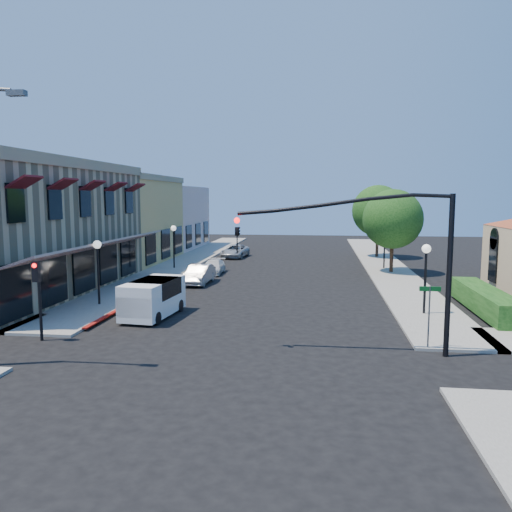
# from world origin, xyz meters

# --- Properties ---
(ground) EXTENTS (120.00, 120.00, 0.00)m
(ground) POSITION_xyz_m (0.00, 0.00, 0.00)
(ground) COLOR black
(ground) RESTS_ON ground
(sidewalk_left) EXTENTS (3.50, 50.00, 0.12)m
(sidewalk_left) POSITION_xyz_m (-8.75, 27.00, 0.06)
(sidewalk_left) COLOR gray
(sidewalk_left) RESTS_ON ground
(sidewalk_right) EXTENTS (3.50, 50.00, 0.12)m
(sidewalk_right) POSITION_xyz_m (8.75, 27.00, 0.06)
(sidewalk_right) COLOR gray
(sidewalk_right) RESTS_ON ground
(curb_red_strip) EXTENTS (0.25, 10.00, 0.06)m
(curb_red_strip) POSITION_xyz_m (-6.90, 8.00, 0.00)
(curb_red_strip) COLOR maroon
(curb_red_strip) RESTS_ON ground
(corner_brick_building) EXTENTS (11.77, 18.20, 8.10)m
(corner_brick_building) POSITION_xyz_m (-15.45, 11.00, 4.01)
(corner_brick_building) COLOR tan
(corner_brick_building) RESTS_ON ground
(yellow_stucco_building) EXTENTS (10.00, 12.00, 7.60)m
(yellow_stucco_building) POSITION_xyz_m (-15.50, 26.00, 3.80)
(yellow_stucco_building) COLOR #E0B164
(yellow_stucco_building) RESTS_ON ground
(pink_stucco_building) EXTENTS (10.00, 12.00, 7.00)m
(pink_stucco_building) POSITION_xyz_m (-15.50, 38.00, 3.50)
(pink_stucco_building) COLOR beige
(pink_stucco_building) RESTS_ON ground
(hedge) EXTENTS (1.40, 8.00, 1.10)m
(hedge) POSITION_xyz_m (11.70, 9.00, 0.00)
(hedge) COLOR #133D11
(hedge) RESTS_ON ground
(street_tree_a) EXTENTS (4.56, 4.56, 6.48)m
(street_tree_a) POSITION_xyz_m (8.80, 22.00, 4.19)
(street_tree_a) COLOR black
(street_tree_a) RESTS_ON ground
(street_tree_b) EXTENTS (4.94, 4.94, 7.02)m
(street_tree_b) POSITION_xyz_m (8.80, 32.00, 4.54)
(street_tree_b) COLOR black
(street_tree_b) RESTS_ON ground
(signal_mast_arm) EXTENTS (8.01, 0.39, 6.00)m
(signal_mast_arm) POSITION_xyz_m (5.86, 1.50, 4.09)
(signal_mast_arm) COLOR black
(signal_mast_arm) RESTS_ON ground
(secondary_signal) EXTENTS (0.28, 0.42, 3.32)m
(secondary_signal) POSITION_xyz_m (-8.00, 1.41, 2.32)
(secondary_signal) COLOR black
(secondary_signal) RESTS_ON ground
(street_name_sign) EXTENTS (0.80, 0.06, 2.50)m
(street_name_sign) POSITION_xyz_m (7.50, 2.20, 1.70)
(street_name_sign) COLOR #595B5E
(street_name_sign) RESTS_ON ground
(lamppost_left_near) EXTENTS (0.44, 0.44, 3.57)m
(lamppost_left_near) POSITION_xyz_m (-8.50, 8.00, 2.74)
(lamppost_left_near) COLOR black
(lamppost_left_near) RESTS_ON ground
(lamppost_left_far) EXTENTS (0.44, 0.44, 3.57)m
(lamppost_left_far) POSITION_xyz_m (-8.50, 22.00, 2.74)
(lamppost_left_far) COLOR black
(lamppost_left_far) RESTS_ON ground
(lamppost_right_near) EXTENTS (0.44, 0.44, 3.57)m
(lamppost_right_near) POSITION_xyz_m (8.50, 8.00, 2.74)
(lamppost_right_near) COLOR black
(lamppost_right_near) RESTS_ON ground
(lamppost_right_far) EXTENTS (0.44, 0.44, 3.57)m
(lamppost_right_far) POSITION_xyz_m (8.50, 24.00, 2.74)
(lamppost_right_far) COLOR black
(lamppost_right_far) RESTS_ON ground
(white_van) EXTENTS (2.19, 4.27, 1.82)m
(white_van) POSITION_xyz_m (-4.78, 5.97, 1.05)
(white_van) COLOR white
(white_van) RESTS_ON ground
(parked_car_a) EXTENTS (1.58, 3.25, 1.07)m
(parked_car_a) POSITION_xyz_m (-4.87, 6.00, 0.53)
(parked_car_a) COLOR black
(parked_car_a) RESTS_ON ground
(parked_car_b) EXTENTS (1.51, 3.97, 1.29)m
(parked_car_b) POSITION_xyz_m (-4.80, 15.52, 0.65)
(parked_car_b) COLOR #A7A8AC
(parked_car_b) RESTS_ON ground
(parked_car_c) EXTENTS (1.55, 3.68, 1.06)m
(parked_car_c) POSITION_xyz_m (-4.80, 20.00, 0.53)
(parked_car_c) COLOR silver
(parked_car_c) RESTS_ON ground
(parked_car_d) EXTENTS (2.47, 4.62, 1.24)m
(parked_car_d) POSITION_xyz_m (-4.91, 30.45, 0.62)
(parked_car_d) COLOR #B1B3B6
(parked_car_d) RESTS_ON ground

